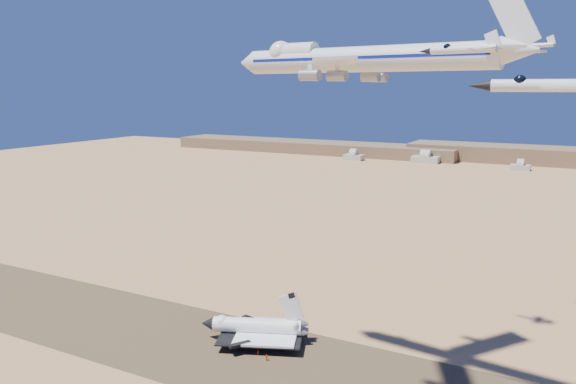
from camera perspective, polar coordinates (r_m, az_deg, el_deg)
The scene contains 13 objects.
ground at distance 188.29m, azimuth -6.58°, elevation -15.72°, with size 1200.00×1200.00×0.00m, color tan.
runway at distance 188.28m, azimuth -6.58°, elevation -15.71°, with size 600.00×50.00×0.06m, color brown.
ridgeline at distance 670.55m, azimuth 25.17°, elevation 3.09°, with size 960.00×90.00×18.00m.
hangars at distance 642.15m, azimuth 13.32°, elevation 3.27°, with size 200.50×29.50×30.00m.
shuttle at distance 191.73m, azimuth -3.24°, elevation -13.59°, with size 36.32×30.12×17.66m.
carrier_747 at distance 144.55m, azimuth 6.69°, elevation 13.24°, with size 79.84×61.31×19.83m.
crew_a at distance 184.13m, azimuth -3.06°, elevation -15.96°, with size 0.67×0.44×1.84m, color #E6490D.
crew_b at distance 180.67m, azimuth -2.14°, elevation -16.50°, with size 0.89×0.51×1.83m, color #E6490D.
crew_c at distance 181.61m, azimuth -2.21°, elevation -16.39°, with size 0.94×0.48×1.61m, color #E6490D.
chase_jet_a at distance 96.96m, azimuth 17.18°, elevation 13.68°, with size 13.60×7.76×3.43m.
chase_jet_b at distance 73.45m, azimuth 24.71°, elevation 9.84°, with size 16.32×8.69×4.06m.
chase_jet_c at distance 182.04m, azimuth 17.12°, elevation 12.22°, with size 13.79×7.46×3.43m.
chase_jet_d at distance 202.43m, azimuth 23.59°, elevation 13.49°, with size 15.01×8.48×3.77m.
Camera 1 is at (97.14, -138.22, 83.16)m, focal length 35.00 mm.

